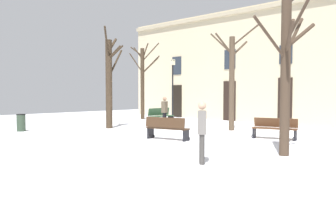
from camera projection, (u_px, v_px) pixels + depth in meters
name	position (u px, v px, depth m)	size (l,w,h in m)	color
ground_plane	(137.00, 135.00, 16.52)	(36.63, 36.63, 0.00)	white
building_facade	(258.00, 63.00, 23.27)	(22.89, 0.60, 7.34)	beige
tree_foreground	(287.00, 62.00, 11.14)	(1.11, 2.97, 5.29)	#423326
tree_near_facade	(232.00, 79.00, 18.42)	(2.55, 1.59, 5.11)	#4C3D2D
tree_right_of_center	(143.00, 80.00, 25.94)	(2.51, 1.91, 5.41)	#382B1E
tree_left_of_center	(109.00, 80.00, 19.54)	(2.01, 1.71, 5.24)	#382B1E
streetlamp	(173.00, 83.00, 24.98)	(0.30, 0.30, 4.16)	black
litter_bin	(21.00, 123.00, 18.13)	(0.45, 0.45, 0.85)	#2D3D2D
bench_back_to_back_left	(275.00, 128.00, 15.15)	(1.85, 0.91, 0.86)	#51331E
bench_facing_shops	(161.00, 116.00, 22.32)	(0.61, 1.83, 0.96)	#2D4C33
bench_far_corner	(167.00, 128.00, 14.91)	(1.90, 0.91, 0.93)	#3D2819
person_strolling	(202.00, 129.00, 9.94)	(0.42, 0.43, 1.69)	#403D3A
person_crossing_plaza	(165.00, 110.00, 20.01)	(0.35, 0.43, 1.67)	black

